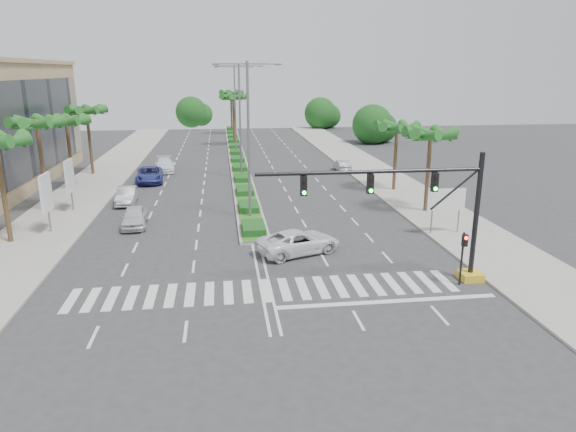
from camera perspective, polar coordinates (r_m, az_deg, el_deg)
The scene contains 26 objects.
ground at distance 27.71m, azimuth -2.46°, elevation -8.25°, with size 160.00×160.00×0.00m, color #333335.
footpath_right at distance 49.70m, azimuth 13.14°, elevation 2.37°, with size 6.00×120.00×0.15m, color gray.
footpath_left at distance 48.38m, azimuth -22.94°, elevation 1.15°, with size 6.00×120.00×0.15m, color gray.
median at distance 71.13m, azimuth -5.72°, elevation 6.71°, with size 2.20×75.00×0.20m, color gray.
median_grass at distance 71.11m, azimuth -5.72°, elevation 6.80°, with size 1.80×75.00×0.04m, color #335A1F.
signal_gantry at distance 28.76m, azimuth 16.19°, elevation -0.64°, with size 12.60×1.20×7.20m.
pedestrian_signal at distance 29.15m, azimuth 18.90°, elevation -3.58°, with size 0.28×0.36×3.00m.
direction_sign at distance 37.75m, azimuth 17.22°, elevation 1.56°, with size 2.70×0.11×3.40m.
billboard_near at distance 40.09m, azimuth -25.29°, elevation 2.29°, with size 0.18×2.10×4.35m.
billboard_far at distance 45.71m, azimuth -23.11°, elevation 4.05°, with size 0.18×2.10×4.35m.
palm_left_mid at distance 45.73m, azimuth -26.11°, elevation 8.95°, with size 4.57×4.68×7.95m.
palm_left_far at distance 53.41m, azimuth -23.40°, elevation 9.40°, with size 4.57×4.68×7.35m.
palm_left_end at distance 61.09m, azimuth -21.46°, elevation 10.63°, with size 4.57×4.68×7.75m.
palm_right_near at distance 42.89m, azimuth 15.55°, elevation 8.44°, with size 4.57×4.68×7.05m.
palm_right_far at distance 50.34m, azimuth 12.01°, elevation 9.36°, with size 4.57×4.68×6.75m.
palm_median_a at distance 80.34m, azimuth -6.11°, elevation 12.81°, with size 4.57×4.68×8.05m.
palm_median_b at distance 95.32m, azimuth -6.37°, elevation 13.27°, with size 4.57×4.68×8.05m.
streetlight_near at distance 39.52m, azimuth -4.41°, elevation 9.26°, with size 5.10×0.25×12.00m.
streetlight_mid at distance 55.43m, azimuth -5.36°, elevation 11.13°, with size 5.10×0.25×12.00m.
streetlight_far at distance 71.38m, azimuth -5.89°, elevation 12.16°, with size 5.10×0.25×12.00m.
car_parked_a at distance 40.15m, azimuth -16.71°, elevation -0.09°, with size 1.75×4.36×1.49m, color silver.
car_parked_b at distance 47.31m, azimuth -17.46°, elevation 2.19°, with size 1.55×4.44×1.46m, color #B7B8BD.
car_parked_c at distance 55.88m, azimuth -15.13°, elevation 4.45°, with size 2.64×5.73×1.59m, color navy.
car_parked_d at distance 61.59m, azimuth -13.56°, elevation 5.55°, with size 2.13×5.23×1.52m, color white.
car_crossing at distance 32.87m, azimuth 1.18°, elevation -2.88°, with size 2.51×5.45×1.52m, color white.
car_right at distance 60.23m, azimuth 6.04°, elevation 5.58°, with size 1.39×3.99×1.31m, color #9F9FA4.
Camera 1 is at (-2.13, -25.21, 11.31)m, focal length 32.00 mm.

